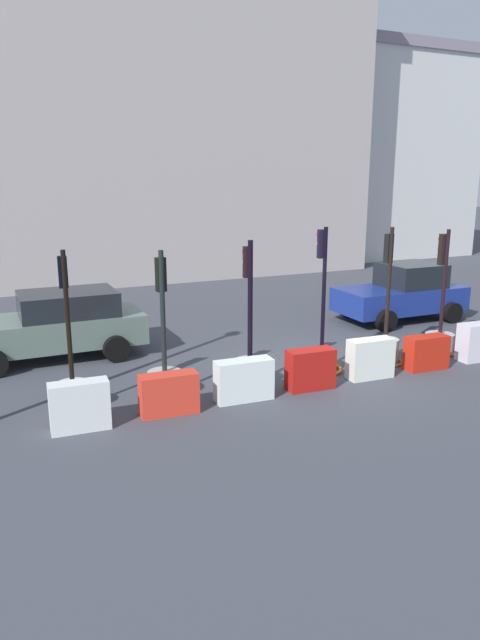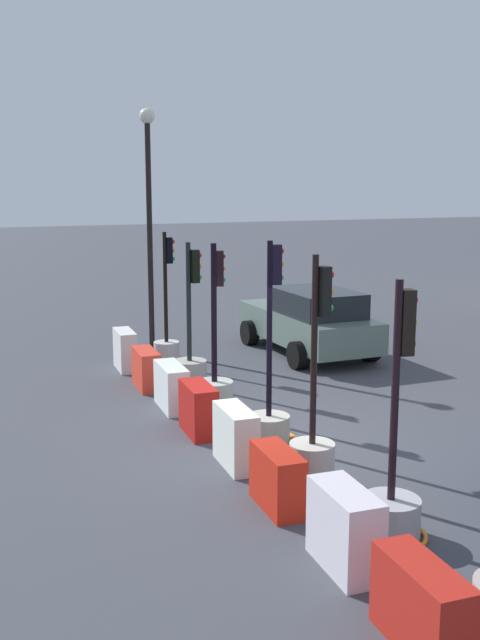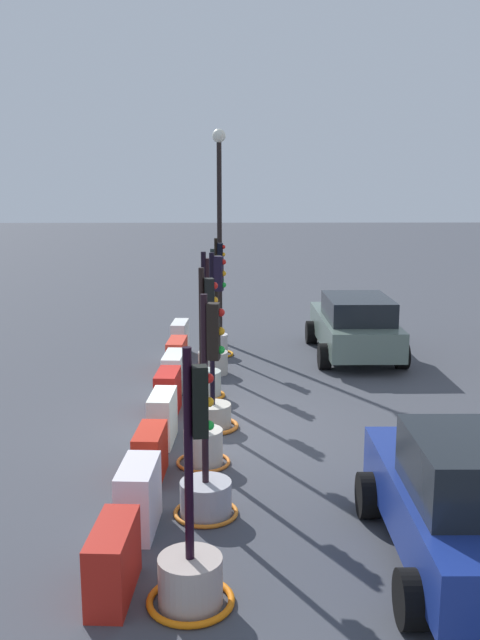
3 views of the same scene
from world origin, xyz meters
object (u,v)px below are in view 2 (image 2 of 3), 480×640
at_px(traffic_light_3, 269,416).
at_px(street_lamp_post, 149,200).
at_px(construction_barrier_2, 171,387).
at_px(construction_barrier_3, 198,409).
at_px(construction_barrier_7, 422,608).
at_px(car_grey_saloon, 309,321).
at_px(construction_barrier_0, 125,350).
at_px(traffic_light_2, 215,387).
at_px(traffic_light_1, 190,360).
at_px(construction_barrier_4, 236,437).
at_px(construction_barrier_5, 277,479).
at_px(traffic_light_4, 313,447).
at_px(traffic_light_0, 167,345).
at_px(construction_barrier_1, 146,369).
at_px(construction_barrier_6, 345,529).
at_px(traffic_light_5, 392,498).

bearing_deg(traffic_light_3, street_lamp_post, 179.69).
xyz_separation_m(construction_barrier_2, construction_barrier_3, (1.51, -0.01, 0.01)).
bearing_deg(construction_barrier_7, car_grey_saloon, 157.21).
bearing_deg(construction_barrier_0, traffic_light_2, 12.01).
xyz_separation_m(traffic_light_1, traffic_light_3, (3.69, 0.07, -0.09)).
height_order(construction_barrier_0, construction_barrier_4, construction_barrier_0).
xyz_separation_m(construction_barrier_0, construction_barrier_7, (10.83, 0.01, -0.03)).
height_order(construction_barrier_5, street_lamp_post, street_lamp_post).
relative_size(traffic_light_4, construction_barrier_3, 3.12).
bearing_deg(construction_barrier_4, construction_barrier_2, -179.36).
xyz_separation_m(traffic_light_3, construction_barrier_0, (-5.49, -0.98, -0.01)).
bearing_deg(traffic_light_0, construction_barrier_1, -30.11).
distance_m(construction_barrier_2, construction_barrier_5, 4.56).
height_order(traffic_light_1, construction_barrier_6, traffic_light_1).
xyz_separation_m(traffic_light_5, construction_barrier_2, (-5.78, -0.88, -0.07)).
distance_m(construction_barrier_2, car_grey_saloon, 5.31).
relative_size(traffic_light_3, construction_barrier_2, 2.78).
distance_m(construction_barrier_1, construction_barrier_6, 7.73).
height_order(traffic_light_1, traffic_light_3, traffic_light_3).
height_order(traffic_light_4, construction_barrier_3, traffic_light_4).
height_order(construction_barrier_2, construction_barrier_7, construction_barrier_2).
distance_m(traffic_light_5, construction_barrier_2, 5.84).
distance_m(construction_barrier_1, construction_barrier_7, 9.22).
relative_size(traffic_light_5, construction_barrier_6, 2.93).
bearing_deg(traffic_light_2, construction_barrier_4, -13.97).
xyz_separation_m(construction_barrier_4, construction_barrier_5, (1.52, -0.05, -0.05)).
xyz_separation_m(traffic_light_1, car_grey_saloon, (-1.61, 3.58, 0.27)).
height_order(construction_barrier_1, car_grey_saloon, car_grey_saloon).
relative_size(traffic_light_3, construction_barrier_3, 3.18).
bearing_deg(construction_barrier_2, construction_barrier_6, 0.14).
bearing_deg(street_lamp_post, traffic_light_1, -1.96).
bearing_deg(construction_barrier_5, car_grey_saloon, 149.63).
relative_size(traffic_light_0, construction_barrier_1, 2.76).
relative_size(traffic_light_1, construction_barrier_2, 2.52).
bearing_deg(construction_barrier_1, street_lamp_post, 162.10).
height_order(traffic_light_2, construction_barrier_7, traffic_light_2).
distance_m(construction_barrier_4, construction_barrier_7, 4.64).
bearing_deg(construction_barrier_3, construction_barrier_2, 179.77).
xyz_separation_m(traffic_light_4, construction_barrier_3, (-2.51, -0.79, -0.10)).
bearing_deg(traffic_light_1, car_grey_saloon, 114.22).
bearing_deg(traffic_light_0, construction_barrier_6, -5.20).
bearing_deg(construction_barrier_3, construction_barrier_7, -0.66).
distance_m(traffic_light_0, traffic_light_3, 5.46).
xyz_separation_m(traffic_light_4, traffic_light_5, (1.76, 0.10, -0.04)).
bearing_deg(construction_barrier_2, car_grey_saloon, 123.95).
bearing_deg(construction_barrier_7, traffic_light_0, 175.03).
bearing_deg(traffic_light_4, street_lamp_post, 179.02).
relative_size(traffic_light_4, traffic_light_5, 1.04).
height_order(traffic_light_2, street_lamp_post, street_lamp_post).
height_order(construction_barrier_2, construction_barrier_4, construction_barrier_4).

